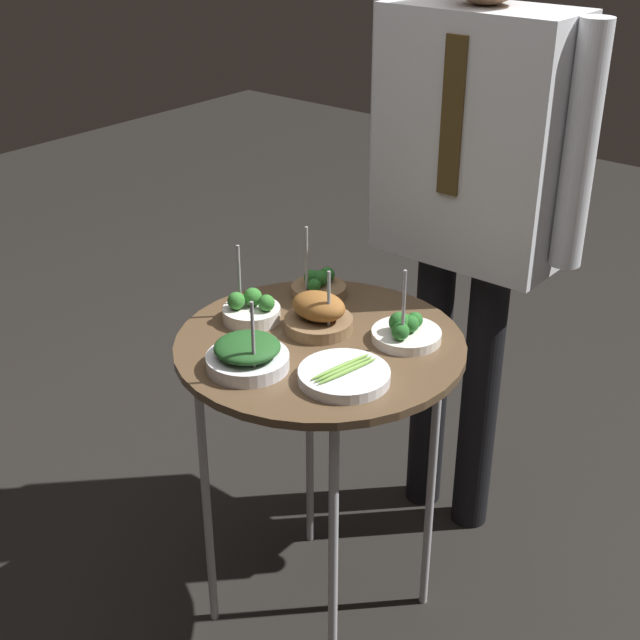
# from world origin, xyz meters

# --- Properties ---
(ground_plane) EXTENTS (8.00, 8.00, 0.00)m
(ground_plane) POSITION_xyz_m (0.00, 0.00, 0.00)
(ground_plane) COLOR black
(serving_cart) EXTENTS (0.61, 0.61, 0.76)m
(serving_cart) POSITION_xyz_m (0.00, 0.00, 0.69)
(serving_cart) COLOR brown
(serving_cart) RESTS_ON ground_plane
(bowl_broccoli_mid_left) EXTENTS (0.15, 0.15, 0.18)m
(bowl_broccoli_mid_left) POSITION_xyz_m (0.14, 0.11, 0.78)
(bowl_broccoli_mid_left) COLOR silver
(bowl_broccoli_mid_left) RESTS_ON serving_cart
(bowl_asparagus_center) EXTENTS (0.18, 0.18, 0.03)m
(bowl_asparagus_center) POSITION_xyz_m (0.14, -0.09, 0.77)
(bowl_asparagus_center) COLOR silver
(bowl_asparagus_center) RESTS_ON serving_cart
(bowl_spinach_front_right) EXTENTS (0.17, 0.17, 0.17)m
(bowl_spinach_front_right) POSITION_xyz_m (-0.04, -0.18, 0.79)
(bowl_spinach_front_right) COLOR silver
(bowl_spinach_front_right) RESTS_ON serving_cart
(bowl_roast_near_rim) EXTENTS (0.15, 0.15, 0.15)m
(bowl_roast_near_rim) POSITION_xyz_m (-0.04, 0.04, 0.79)
(bowl_roast_near_rim) COLOR brown
(bowl_roast_near_rim) RESTS_ON serving_cart
(bowl_broccoli_back_left) EXTENTS (0.13, 0.13, 0.18)m
(bowl_broccoli_back_left) POSITION_xyz_m (-0.14, 0.17, 0.78)
(bowl_broccoli_back_left) COLOR brown
(bowl_broccoli_back_left) RESTS_ON serving_cart
(bowl_broccoli_far_rim) EXTENTS (0.13, 0.13, 0.17)m
(bowl_broccoli_far_rim) POSITION_xyz_m (-0.18, -0.02, 0.78)
(bowl_broccoli_far_rim) COLOR silver
(bowl_broccoli_far_rim) RESTS_ON serving_cart
(waiter_figure) EXTENTS (0.58, 0.22, 1.58)m
(waiter_figure) POSITION_xyz_m (0.03, 0.53, 1.00)
(waiter_figure) COLOR black
(waiter_figure) RESTS_ON ground_plane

